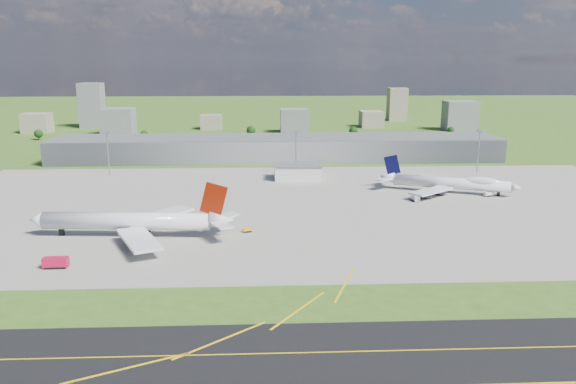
{
  "coord_description": "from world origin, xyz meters",
  "views": [
    {
      "loc": [
        -9.35,
        -213.13,
        66.56
      ],
      "look_at": [
        1.5,
        29.92,
        9.0
      ],
      "focal_mm": 35.0,
      "sensor_mm": 36.0,
      "label": 1
    }
  ],
  "objects_px": {
    "airliner_red_twin": "(134,222)",
    "tug_yellow": "(247,230)",
    "van_white_far": "(488,194)",
    "van_white_near": "(415,198)",
    "fire_truck": "(56,263)",
    "airliner_blue_quad": "(451,183)"
  },
  "relations": [
    {
      "from": "tug_yellow",
      "to": "van_white_far",
      "type": "xyz_separation_m",
      "value": [
        118.56,
        54.26,
        0.28
      ]
    },
    {
      "from": "van_white_far",
      "to": "airliner_red_twin",
      "type": "bearing_deg",
      "value": -177.39
    },
    {
      "from": "van_white_near",
      "to": "airliner_red_twin",
      "type": "bearing_deg",
      "value": 104.59
    },
    {
      "from": "fire_truck",
      "to": "van_white_near",
      "type": "bearing_deg",
      "value": 29.25
    },
    {
      "from": "fire_truck",
      "to": "van_white_near",
      "type": "height_order",
      "value": "fire_truck"
    },
    {
      "from": "van_white_far",
      "to": "tug_yellow",
      "type": "bearing_deg",
      "value": -172.43
    },
    {
      "from": "airliner_blue_quad",
      "to": "van_white_far",
      "type": "xyz_separation_m",
      "value": [
        16.38,
        -8.85,
        -3.88
      ]
    },
    {
      "from": "van_white_near",
      "to": "van_white_far",
      "type": "xyz_separation_m",
      "value": [
        39.07,
        8.03,
        -0.23
      ]
    },
    {
      "from": "van_white_near",
      "to": "fire_truck",
      "type": "bearing_deg",
      "value": 112.92
    },
    {
      "from": "tug_yellow",
      "to": "van_white_far",
      "type": "distance_m",
      "value": 130.38
    },
    {
      "from": "tug_yellow",
      "to": "van_white_far",
      "type": "height_order",
      "value": "van_white_far"
    },
    {
      "from": "fire_truck",
      "to": "tug_yellow",
      "type": "relative_size",
      "value": 2.1
    },
    {
      "from": "airliner_red_twin",
      "to": "tug_yellow",
      "type": "relative_size",
      "value": 20.59
    },
    {
      "from": "tug_yellow",
      "to": "fire_truck",
      "type": "bearing_deg",
      "value": -167.91
    },
    {
      "from": "airliner_red_twin",
      "to": "van_white_far",
      "type": "distance_m",
      "value": 171.84
    },
    {
      "from": "airliner_blue_quad",
      "to": "van_white_near",
      "type": "xyz_separation_m",
      "value": [
        -22.68,
        -16.88,
        -3.65
      ]
    },
    {
      "from": "airliner_blue_quad",
      "to": "van_white_far",
      "type": "distance_m",
      "value": 19.02
    },
    {
      "from": "fire_truck",
      "to": "van_white_near",
      "type": "xyz_separation_m",
      "value": [
        141.14,
        82.66,
        -0.37
      ]
    },
    {
      "from": "airliner_blue_quad",
      "to": "van_white_near",
      "type": "bearing_deg",
      "value": -121.42
    },
    {
      "from": "airliner_red_twin",
      "to": "fire_truck",
      "type": "xyz_separation_m",
      "value": [
        -18.4,
        -32.99,
        -4.03
      ]
    },
    {
      "from": "van_white_near",
      "to": "airliner_blue_quad",
      "type": "bearing_deg",
      "value": -60.78
    },
    {
      "from": "tug_yellow",
      "to": "van_white_near",
      "type": "height_order",
      "value": "van_white_near"
    }
  ]
}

